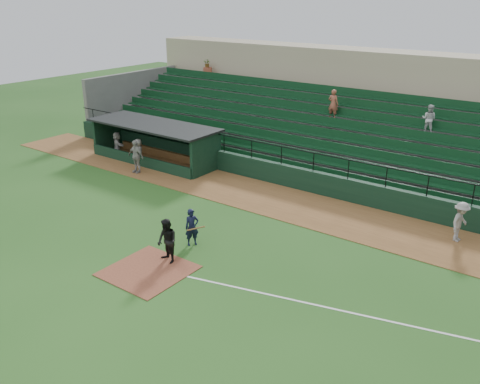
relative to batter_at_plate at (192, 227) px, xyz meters
The scene contains 12 objects.
ground 1.89m from the batter_at_plate, 86.87° to the right, with size 90.00×90.00×0.00m, color #24521A.
warning_track 6.35m from the batter_at_plate, 89.16° to the left, with size 40.00×4.00×0.03m, color brown.
home_plate_dirt 2.82m from the batter_at_plate, 88.03° to the right, with size 3.00×3.00×0.03m, color brown.
foul_line 8.15m from the batter_at_plate, ahead, with size 18.00×0.09×0.01m, color white.
stadium_structure 14.83m from the batter_at_plate, 89.64° to the left, with size 38.00×13.08×6.40m.
dugout 12.46m from the batter_at_plate, 140.86° to the left, with size 8.90×3.20×2.42m.
batter_at_plate is the anchor object (origin of this frame).
umpire 1.73m from the batter_at_plate, 82.82° to the right, with size 0.89×0.70×1.84m, color black.
runner 11.46m from the batter_at_plate, 37.97° to the left, with size 1.15×0.66×1.78m, color gray.
dugout_player_a 10.24m from the batter_at_plate, 150.14° to the left, with size 1.16×0.48×1.98m, color #9F9A95.
dugout_player_b 11.58m from the batter_at_plate, 147.74° to the left, with size 0.81×0.53×1.65m, color gray.
dugout_player_c 13.85m from the batter_at_plate, 151.74° to the left, with size 1.52×0.48×1.64m, color #A8A29D.
Camera 1 is at (13.19, -12.92, 10.10)m, focal length 38.47 mm.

